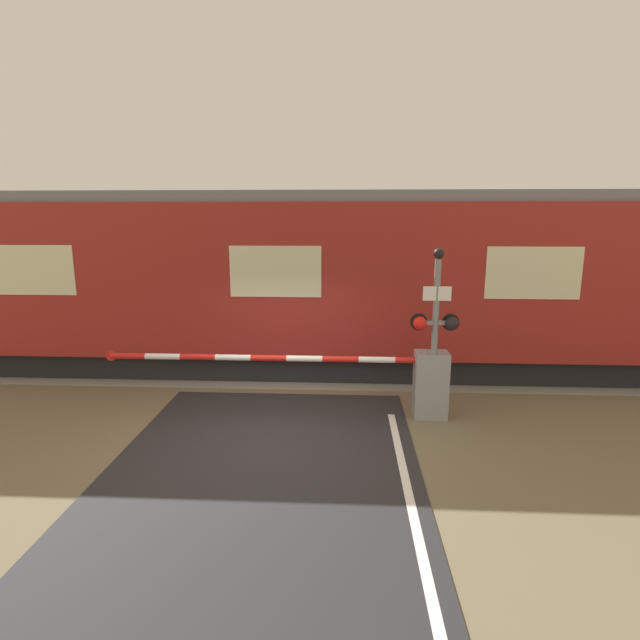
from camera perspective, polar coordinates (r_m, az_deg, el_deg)
The scene contains 5 objects.
ground_plane at distance 8.65m, azimuth -5.26°, elevation -13.09°, with size 80.00×80.00×0.00m, color #6B6047.
track_bed at distance 12.28m, azimuth -2.64°, elevation -5.31°, with size 36.00×3.20×0.13m.
train at distance 11.86m, azimuth -4.11°, elevation 4.46°, with size 19.05×2.88×4.15m.
crossing_barrier at distance 9.29m, azimuth 9.22°, elevation -6.74°, with size 6.34×0.44×1.23m.
signal_post at distance 8.95m, azimuth 13.04°, elevation -0.60°, with size 0.85×0.26×3.10m.
Camera 1 is at (1.19, -7.76, 3.63)m, focal length 28.00 mm.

